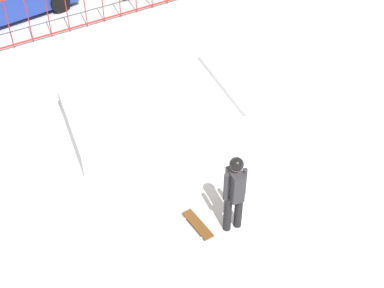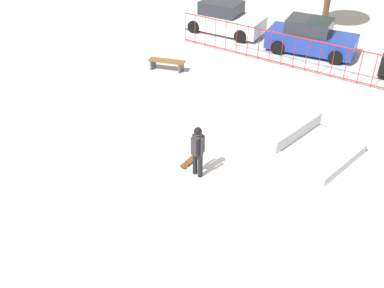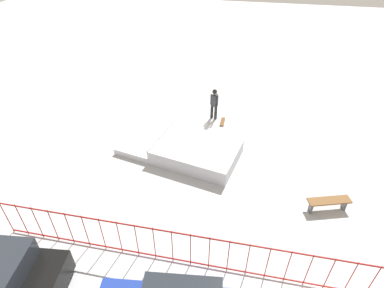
# 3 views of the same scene
# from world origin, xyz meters

# --- Properties ---
(ground_plane) EXTENTS (60.00, 60.00, 0.00)m
(ground_plane) POSITION_xyz_m (0.00, 0.00, 0.00)
(ground_plane) COLOR #B7BABF
(skate_ramp) EXTENTS (5.83, 3.68, 0.74)m
(skate_ramp) POSITION_xyz_m (0.98, 1.32, 0.32)
(skate_ramp) COLOR silver
(skate_ramp) RESTS_ON ground
(skater) EXTENTS (0.43, 0.42, 1.73)m
(skater) POSITION_xyz_m (0.26, -2.11, 1.01)
(skater) COLOR black
(skater) RESTS_ON ground
(skateboard) EXTENTS (0.27, 0.80, 0.09)m
(skateboard) POSITION_xyz_m (-0.28, -1.76, 0.08)
(skateboard) COLOR #593314
(skateboard) RESTS_ON ground
(perimeter_fence) EXTENTS (12.13, 0.06, 1.50)m
(perimeter_fence) POSITION_xyz_m (-0.00, 6.72, 0.77)
(perimeter_fence) COLOR maroon
(perimeter_fence) RESTS_ON ground
(park_bench) EXTENTS (1.65, 0.86, 0.48)m
(park_bench) POSITION_xyz_m (-4.86, 3.45, 0.36)
(park_bench) COLOR brown
(park_bench) RESTS_ON ground
(parked_car_white) EXTENTS (4.17, 2.07, 1.60)m
(parked_car_white) POSITION_xyz_m (-5.09, 8.87, 0.72)
(parked_car_white) COLOR white
(parked_car_white) RESTS_ON ground
(parked_car_blue) EXTENTS (4.27, 2.30, 1.60)m
(parked_car_blue) POSITION_xyz_m (-0.32, 8.80, 0.72)
(parked_car_blue) COLOR #1E3899
(parked_car_blue) RESTS_ON ground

